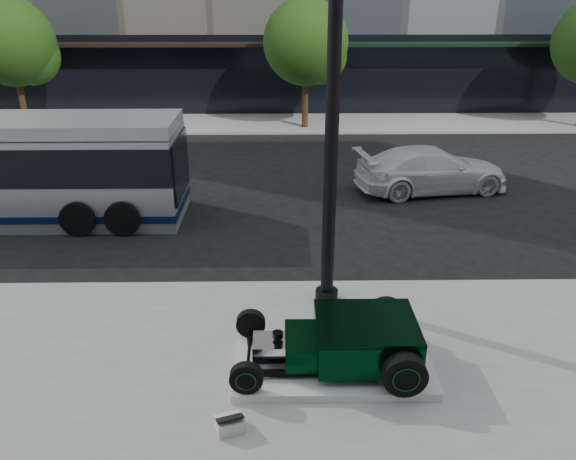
{
  "coord_description": "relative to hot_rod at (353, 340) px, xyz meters",
  "views": [
    {
      "loc": [
        -0.17,
        -13.13,
        6.26
      ],
      "look_at": [
        -0.0,
        -1.58,
        1.2
      ],
      "focal_mm": 35.0,
      "sensor_mm": 36.0,
      "label": 1
    }
  ],
  "objects": [
    {
      "name": "ground",
      "position": [
        -1.06,
        5.14,
        -0.7
      ],
      "size": [
        120.0,
        120.0,
        0.0
      ],
      "primitive_type": "plane",
      "color": "black",
      "rests_on": "ground"
    },
    {
      "name": "sidewalk_far",
      "position": [
        -1.06,
        19.14,
        -0.64
      ],
      "size": [
        70.0,
        4.0,
        0.12
      ],
      "primitive_type": "cube",
      "color": "gray",
      "rests_on": "ground"
    },
    {
      "name": "street_trees",
      "position": [
        0.09,
        18.21,
        3.07
      ],
      "size": [
        29.8,
        3.8,
        5.7
      ],
      "color": "black",
      "rests_on": "sidewalk_far"
    },
    {
      "name": "display_plinth",
      "position": [
        -0.33,
        0.0,
        -0.5
      ],
      "size": [
        3.4,
        1.8,
        0.15
      ],
      "primitive_type": "cube",
      "color": "silver",
      "rests_on": "sidewalk_near"
    },
    {
      "name": "hot_rod",
      "position": [
        0.0,
        0.0,
        0.0
      ],
      "size": [
        3.22,
        2.0,
        0.81
      ],
      "color": "black",
      "rests_on": "display_plinth"
    },
    {
      "name": "info_plaque",
      "position": [
        -2.0,
        -1.46,
        -0.45
      ],
      "size": [
        0.48,
        0.41,
        0.31
      ],
      "color": "silver",
      "rests_on": "sidewalk_near"
    },
    {
      "name": "lamppost",
      "position": [
        -0.25,
        2.35,
        3.44
      ],
      "size": [
        0.48,
        0.48,
        8.69
      ],
      "color": "black",
      "rests_on": "sidewalk_near"
    },
    {
      "name": "white_sedan",
      "position": [
        3.72,
        9.49,
        0.03
      ],
      "size": [
        5.26,
        2.87,
        1.45
      ],
      "primitive_type": "imported",
      "rotation": [
        0.0,
        0.0,
        1.75
      ],
      "color": "white",
      "rests_on": "ground"
    }
  ]
}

